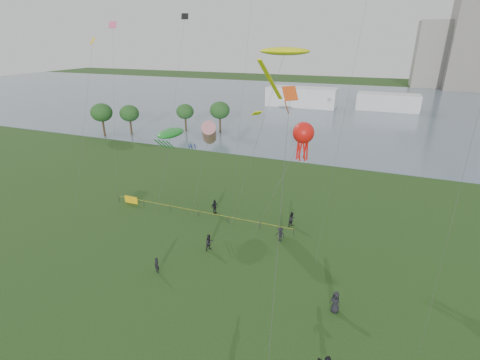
% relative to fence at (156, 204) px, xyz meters
% --- Properties ---
extents(ground_plane, '(400.00, 400.00, 0.00)m').
position_rel_fence_xyz_m(ground_plane, '(13.74, -15.27, -0.55)').
color(ground_plane, '#173210').
extents(lake, '(400.00, 120.00, 0.08)m').
position_rel_fence_xyz_m(lake, '(13.74, 84.73, -0.53)').
color(lake, slate).
rests_on(lake, ground_plane).
extents(building_mid, '(20.00, 20.00, 38.00)m').
position_rel_fence_xyz_m(building_mid, '(59.74, 146.73, 18.45)').
color(building_mid, slate).
rests_on(building_mid, ground_plane).
extents(building_low, '(16.00, 18.00, 28.00)m').
position_rel_fence_xyz_m(building_low, '(45.74, 152.73, 13.45)').
color(building_low, gray).
rests_on(building_low, ground_plane).
extents(pavilion_left, '(22.00, 8.00, 6.00)m').
position_rel_fence_xyz_m(pavilion_left, '(1.74, 79.73, 2.45)').
color(pavilion_left, white).
rests_on(pavilion_left, ground_plane).
extents(pavilion_right, '(18.00, 7.00, 5.00)m').
position_rel_fence_xyz_m(pavilion_right, '(27.74, 82.73, 1.95)').
color(pavilion_right, silver).
rests_on(pavilion_right, ground_plane).
extents(trees, '(27.65, 16.96, 7.33)m').
position_rel_fence_xyz_m(trees, '(-21.03, 32.78, 4.50)').
color(trees, '#362818').
rests_on(trees, ground_plane).
extents(fence, '(24.07, 0.07, 1.05)m').
position_rel_fence_xyz_m(fence, '(0.00, 0.00, 0.00)').
color(fence, black).
rests_on(fence, ground_plane).
extents(spectator_a, '(0.99, 1.07, 1.76)m').
position_rel_fence_xyz_m(spectator_a, '(10.65, -6.07, 0.33)').
color(spectator_a, black).
rests_on(spectator_a, ground_plane).
extents(spectator_b, '(1.16, 0.82, 1.63)m').
position_rel_fence_xyz_m(spectator_b, '(17.03, -1.77, 0.26)').
color(spectator_b, black).
rests_on(spectator_b, ground_plane).
extents(spectator_c, '(0.76, 1.17, 1.84)m').
position_rel_fence_xyz_m(spectator_c, '(7.67, 1.51, 0.37)').
color(spectator_c, black).
rests_on(spectator_c, ground_plane).
extents(spectator_d, '(1.09, 0.96, 1.87)m').
position_rel_fence_xyz_m(spectator_d, '(23.89, -10.37, 0.38)').
color(spectator_d, black).
rests_on(spectator_d, ground_plane).
extents(spectator_f, '(0.67, 0.56, 1.56)m').
position_rel_fence_xyz_m(spectator_f, '(7.73, -11.26, 0.23)').
color(spectator_f, black).
rests_on(spectator_f, ground_plane).
extents(spectator_g, '(1.03, 1.10, 1.81)m').
position_rel_fence_xyz_m(spectator_g, '(17.44, 1.88, 0.35)').
color(spectator_g, black).
rests_on(spectator_g, ground_plane).
extents(kite_stingray, '(7.20, 10.02, 19.66)m').
position_rel_fence_xyz_m(kite_stingray, '(15.83, 1.00, 18.64)').
color(kite_stingray, '#3F3F42').
extents(kite_windsock, '(4.23, 6.77, 11.44)m').
position_rel_fence_xyz_m(kite_windsock, '(5.86, 4.29, 8.98)').
color(kite_windsock, '#3F3F42').
extents(kite_creature, '(2.66, 5.94, 9.76)m').
position_rel_fence_xyz_m(kite_creature, '(0.90, 3.30, 8.71)').
color(kite_creature, '#3F3F42').
extents(kite_octopus, '(5.32, 5.19, 12.55)m').
position_rel_fence_xyz_m(kite_octopus, '(18.19, 1.24, 10.81)').
color(kite_octopus, '#3F3F42').
extents(kite_delta, '(3.69, 15.60, 16.77)m').
position_rel_fence_xyz_m(kite_delta, '(18.23, -6.00, 14.53)').
color(kite_delta, '#3F3F42').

